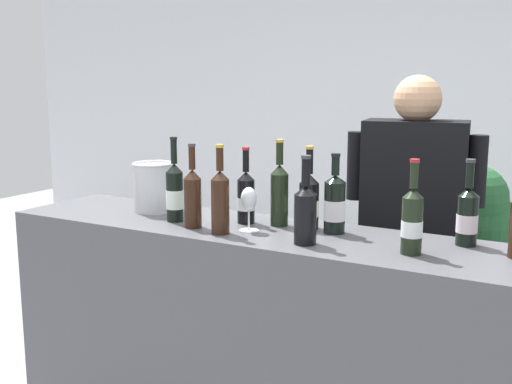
% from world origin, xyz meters
% --- Properties ---
extents(wall_back, '(8.00, 0.10, 2.80)m').
position_xyz_m(wall_back, '(0.00, 2.60, 1.40)').
color(wall_back, silver).
rests_on(wall_back, ground_plane).
extents(counter, '(2.30, 0.52, 1.01)m').
position_xyz_m(counter, '(0.00, 0.00, 0.51)').
color(counter, '#4C4C51').
rests_on(counter, ground_plane).
extents(wine_bottle_0, '(0.07, 0.07, 0.34)m').
position_xyz_m(wine_bottle_0, '(-0.27, -0.11, 1.14)').
color(wine_bottle_0, black).
rests_on(wine_bottle_0, counter).
extents(wine_bottle_1, '(0.07, 0.07, 0.36)m').
position_xyz_m(wine_bottle_1, '(0.02, 0.10, 1.15)').
color(wine_bottle_1, black).
rests_on(wine_bottle_1, counter).
extents(wine_bottle_2, '(0.07, 0.07, 0.36)m').
position_xyz_m(wine_bottle_2, '(-0.40, -0.05, 1.14)').
color(wine_bottle_2, black).
rests_on(wine_bottle_2, counter).
extents(wine_bottle_3, '(0.07, 0.07, 0.32)m').
position_xyz_m(wine_bottle_3, '(-0.12, 0.07, 1.12)').
color(wine_bottle_3, black).
rests_on(wine_bottle_3, counter).
extents(wine_bottle_4, '(0.08, 0.08, 0.32)m').
position_xyz_m(wine_bottle_4, '(0.76, 0.15, 1.12)').
color(wine_bottle_4, black).
rests_on(wine_bottle_4, counter).
extents(wine_bottle_5, '(0.08, 0.08, 0.33)m').
position_xyz_m(wine_bottle_5, '(0.15, 0.11, 1.12)').
color(wine_bottle_5, black).
rests_on(wine_bottle_5, counter).
extents(wine_bottle_6, '(0.08, 0.08, 0.31)m').
position_xyz_m(wine_bottle_6, '(0.27, 0.09, 1.13)').
color(wine_bottle_6, black).
rests_on(wine_bottle_6, counter).
extents(wine_bottle_7, '(0.07, 0.07, 0.33)m').
position_xyz_m(wine_bottle_7, '(0.61, -0.06, 1.13)').
color(wine_bottle_7, black).
rests_on(wine_bottle_7, counter).
extents(wine_bottle_8, '(0.07, 0.07, 0.35)m').
position_xyz_m(wine_bottle_8, '(-0.11, -0.14, 1.15)').
color(wine_bottle_8, black).
rests_on(wine_bottle_8, counter).
extents(wine_bottle_9, '(0.08, 0.08, 0.33)m').
position_xyz_m(wine_bottle_9, '(0.24, -0.12, 1.13)').
color(wine_bottle_9, black).
rests_on(wine_bottle_9, counter).
extents(wine_glass, '(0.08, 0.08, 0.18)m').
position_xyz_m(wine_glass, '(-0.04, -0.05, 1.13)').
color(wine_glass, silver).
rests_on(wine_glass, counter).
extents(ice_bucket, '(0.19, 0.19, 0.22)m').
position_xyz_m(ice_bucket, '(-0.61, 0.07, 1.12)').
color(ice_bucket, silver).
rests_on(ice_bucket, counter).
extents(person_server, '(0.60, 0.31, 1.63)m').
position_xyz_m(person_server, '(0.44, 0.59, 0.79)').
color(person_server, black).
rests_on(person_server, ground_plane).
extents(potted_shrub, '(0.46, 0.52, 1.17)m').
position_xyz_m(potted_shrub, '(0.61, 1.18, 0.72)').
color(potted_shrub, brown).
rests_on(potted_shrub, ground_plane).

